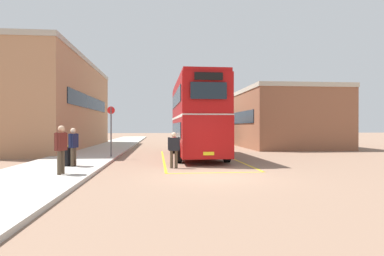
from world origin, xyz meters
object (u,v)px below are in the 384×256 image
at_px(litter_bin, 66,156).
at_px(bus_stop_sign, 111,127).
at_px(pedestrian_waiting_far, 61,146).
at_px(single_deck_bus, 198,129).
at_px(double_decker_bus, 196,117).
at_px(pedestrian_boarding, 174,148).
at_px(pedestrian_waiting_near, 73,144).

bearing_deg(litter_bin, bus_stop_sign, 72.79).
bearing_deg(bus_stop_sign, pedestrian_waiting_far, -96.31).
xyz_separation_m(single_deck_bus, pedestrian_waiting_far, (-7.59, -22.20, -0.44)).
bearing_deg(double_decker_bus, bus_stop_sign, -171.84).
xyz_separation_m(pedestrian_boarding, bus_stop_sign, (-3.50, 4.50, 0.95)).
distance_m(double_decker_bus, bus_stop_sign, 5.17).
bearing_deg(bus_stop_sign, pedestrian_waiting_near, -102.16).
bearing_deg(pedestrian_boarding, pedestrian_waiting_far, -150.21).
bearing_deg(pedestrian_boarding, single_deck_bus, 80.44).
height_order(single_deck_bus, bus_stop_sign, bus_stop_sign).
bearing_deg(bus_stop_sign, litter_bin, -107.21).
xyz_separation_m(pedestrian_boarding, litter_bin, (-4.83, 0.20, -0.35)).
relative_size(double_decker_bus, pedestrian_waiting_near, 5.81).
xyz_separation_m(double_decker_bus, bus_stop_sign, (-5.08, -0.73, -0.62)).
bearing_deg(bus_stop_sign, pedestrian_boarding, -52.16).
bearing_deg(double_decker_bus, pedestrian_waiting_near, -139.30).
relative_size(double_decker_bus, bus_stop_sign, 3.36).
bearing_deg(pedestrian_boarding, pedestrian_waiting_near, 179.68).
height_order(pedestrian_waiting_far, litter_bin, pedestrian_waiting_far).
bearing_deg(pedestrian_waiting_near, pedestrian_boarding, -0.32).
xyz_separation_m(single_deck_bus, pedestrian_waiting_near, (-7.79, -19.74, -0.52)).
distance_m(single_deck_bus, litter_bin, 21.22).
xyz_separation_m(pedestrian_waiting_near, bus_stop_sign, (0.96, 4.47, 0.77)).
xyz_separation_m(double_decker_bus, pedestrian_waiting_near, (-6.05, -5.20, -1.39)).
bearing_deg(pedestrian_waiting_near, double_decker_bus, 40.70).
height_order(double_decker_bus, single_deck_bus, double_decker_bus).
xyz_separation_m(pedestrian_waiting_far, litter_bin, (-0.56, 2.64, -0.61)).
height_order(single_deck_bus, litter_bin, single_deck_bus).
distance_m(pedestrian_boarding, litter_bin, 4.84).
distance_m(double_decker_bus, single_deck_bus, 14.67).
bearing_deg(pedestrian_boarding, double_decker_bus, 73.10).
distance_m(pedestrian_waiting_near, bus_stop_sign, 4.64).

